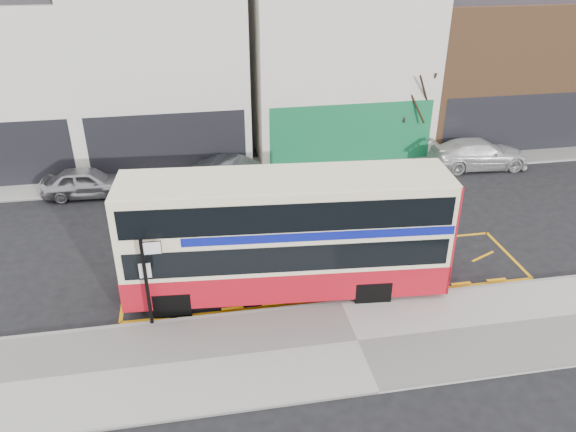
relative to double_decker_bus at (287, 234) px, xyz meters
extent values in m
plane|color=black|center=(1.58, -0.78, -2.18)|extent=(120.00, 120.00, 0.00)
cube|color=#A6A39D|center=(1.58, -3.08, -2.11)|extent=(40.00, 4.00, 0.15)
cube|color=gray|center=(1.58, -1.16, -2.11)|extent=(40.00, 0.15, 0.15)
cube|color=#A6A39D|center=(1.58, 10.22, -2.11)|extent=(50.00, 3.00, 0.15)
cube|color=white|center=(-11.92, 14.22, 1.82)|extent=(8.00, 8.00, 8.00)
cube|color=silver|center=(-3.92, 14.22, 2.32)|extent=(8.00, 8.00, 9.00)
cube|color=black|center=(-3.92, 10.24, -0.58)|extent=(7.36, 0.06, 3.20)
cube|color=black|center=(-3.92, 10.26, -0.78)|extent=(5.60, 0.04, 2.00)
cube|color=white|center=(5.08, 14.22, 2.07)|extent=(9.00, 8.00, 8.50)
cube|color=#126A3B|center=(5.08, 10.24, -0.58)|extent=(8.28, 0.06, 3.20)
cube|color=black|center=(5.08, 10.26, -0.78)|extent=(6.30, 0.04, 2.00)
cube|color=brown|center=(14.08, 14.22, 1.57)|extent=(9.00, 8.00, 7.50)
cube|color=black|center=(14.08, 10.24, -0.58)|extent=(8.28, 0.06, 3.20)
cube|color=black|center=(14.08, 10.26, -0.78)|extent=(6.30, 0.04, 2.00)
cube|color=#FDEDC0|center=(-0.03, 0.00, 0.05)|extent=(10.50, 3.17, 3.81)
cube|color=#B00E1C|center=(-0.03, 0.00, -1.33)|extent=(10.55, 3.22, 1.03)
cube|color=#B00E1C|center=(5.10, -0.41, 0.05)|extent=(0.25, 2.39, 3.81)
cube|color=black|center=(-0.03, 0.00, -0.21)|extent=(10.10, 3.20, 0.89)
cube|color=black|center=(-0.03, 0.00, 1.21)|extent=(10.10, 3.20, 0.94)
cube|color=#0C158D|center=(0.90, -0.07, 0.55)|extent=(8.44, 3.06, 0.28)
cube|color=black|center=(-5.17, 0.42, -0.44)|extent=(0.23, 2.16, 1.51)
cube|color=black|center=(-5.17, 0.42, 1.21)|extent=(0.23, 2.16, 0.94)
cube|color=black|center=(-5.16, 0.41, 0.45)|extent=(0.18, 1.65, 0.33)
cube|color=#FDEDC0|center=(-0.03, 0.00, 1.91)|extent=(10.50, 3.08, 0.11)
cylinder|color=black|center=(-3.78, -0.76, -1.71)|extent=(0.96, 0.34, 0.94)
cylinder|color=black|center=(-3.61, 1.35, -1.71)|extent=(0.96, 0.34, 0.94)
cylinder|color=black|center=(2.60, -1.27, -1.71)|extent=(0.96, 0.34, 0.94)
cylinder|color=black|center=(2.77, 0.84, -1.71)|extent=(0.96, 0.34, 0.94)
cube|color=black|center=(-4.42, -1.18, -0.56)|extent=(0.10, 0.10, 2.95)
cube|color=white|center=(-4.12, -1.19, 0.62)|extent=(0.53, 0.04, 0.43)
cube|color=white|center=(-4.42, -1.12, -0.16)|extent=(0.34, 0.03, 0.49)
imported|color=#A7A6AB|center=(-7.56, 8.78, -1.51)|extent=(4.02, 1.80, 1.34)
imported|color=#3C4043|center=(-0.83, 8.47, -1.48)|extent=(4.51, 2.82, 1.40)
imported|color=silver|center=(11.34, 8.82, -1.46)|extent=(5.04, 2.26, 1.43)
cylinder|color=black|center=(8.44, 10.80, -1.11)|extent=(0.24, 0.24, 2.14)
camera|label=1|loc=(-2.69, -15.41, 8.96)|focal=35.00mm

